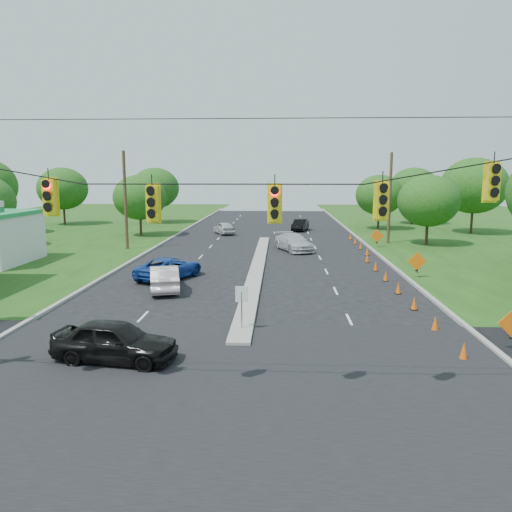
{
  "coord_description": "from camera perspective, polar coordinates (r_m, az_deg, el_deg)",
  "views": [
    {
      "loc": [
        1.65,
        -15.17,
        6.87
      ],
      "look_at": [
        0.46,
        9.63,
        2.8
      ],
      "focal_mm": 35.0,
      "sensor_mm": 36.0,
      "label": 1
    }
  ],
  "objects": [
    {
      "name": "ground",
      "position": [
        16.73,
        -3.26,
        -14.95
      ],
      "size": [
        160.0,
        160.0,
        0.0
      ],
      "primitive_type": "plane",
      "color": "black",
      "rests_on": "ground"
    },
    {
      "name": "cross_street",
      "position": [
        16.73,
        -3.26,
        -14.95
      ],
      "size": [
        160.0,
        14.0,
        0.02
      ],
      "primitive_type": "cube",
      "color": "black",
      "rests_on": "ground"
    },
    {
      "name": "curb_left",
      "position": [
        47.18,
        -11.69,
        0.74
      ],
      "size": [
        0.25,
        110.0,
        0.16
      ],
      "primitive_type": "cube",
      "color": "gray",
      "rests_on": "ground"
    },
    {
      "name": "curb_right",
      "position": [
        46.46,
        13.21,
        0.56
      ],
      "size": [
        0.25,
        110.0,
        0.16
      ],
      "primitive_type": "cube",
      "color": "gray",
      "rests_on": "ground"
    },
    {
      "name": "median",
      "position": [
        36.85,
        0.15,
        -1.44
      ],
      "size": [
        1.0,
        34.0,
        0.18
      ],
      "primitive_type": "cube",
      "color": "gray",
      "rests_on": "ground"
    },
    {
      "name": "median_sign",
      "position": [
        21.91,
        -1.66,
        -4.98
      ],
      "size": [
        0.55,
        0.06,
        2.05
      ],
      "color": "gray",
      "rests_on": "ground"
    },
    {
      "name": "signal_span",
      "position": [
        14.4,
        -4.06,
        1.7
      ],
      "size": [
        25.6,
        0.32,
        9.0
      ],
      "color": "#422D1C",
      "rests_on": "ground"
    },
    {
      "name": "utility_pole_far_left",
      "position": [
        47.39,
        -14.7,
        6.14
      ],
      "size": [
        0.28,
        0.28,
        9.0
      ],
      "primitive_type": "cylinder",
      "color": "#422D1C",
      "rests_on": "ground"
    },
    {
      "name": "utility_pole_far_right",
      "position": [
        51.38,
        15.04,
        6.35
      ],
      "size": [
        0.28,
        0.28,
        9.0
      ],
      "primitive_type": "cylinder",
      "color": "#422D1C",
      "rests_on": "ground"
    },
    {
      "name": "cone_0",
      "position": [
        20.5,
        22.65,
        -9.98
      ],
      "size": [
        0.32,
        0.32,
        0.7
      ],
      "primitive_type": "cone",
      "color": "#E1580D",
      "rests_on": "ground"
    },
    {
      "name": "cone_1",
      "position": [
        23.66,
        19.79,
        -7.25
      ],
      "size": [
        0.32,
        0.32,
        0.7
      ],
      "primitive_type": "cone",
      "color": "#E1580D",
      "rests_on": "ground"
    },
    {
      "name": "cone_2",
      "position": [
        26.9,
        17.63,
        -5.17
      ],
      "size": [
        0.32,
        0.32,
        0.7
      ],
      "primitive_type": "cone",
      "color": "#E1580D",
      "rests_on": "ground"
    },
    {
      "name": "cone_3",
      "position": [
        30.2,
        15.95,
        -3.52
      ],
      "size": [
        0.32,
        0.32,
        0.7
      ],
      "primitive_type": "cone",
      "color": "#E1580D",
      "rests_on": "ground"
    },
    {
      "name": "cone_4",
      "position": [
        33.54,
        14.61,
        -2.21
      ],
      "size": [
        0.32,
        0.32,
        0.7
      ],
      "primitive_type": "cone",
      "color": "#E1580D",
      "rests_on": "ground"
    },
    {
      "name": "cone_5",
      "position": [
        36.91,
        13.51,
        -1.13
      ],
      "size": [
        0.32,
        0.32,
        0.7
      ],
      "primitive_type": "cone",
      "color": "#E1580D",
      "rests_on": "ground"
    },
    {
      "name": "cone_6",
      "position": [
        40.3,
        12.6,
        -0.23
      ],
      "size": [
        0.32,
        0.32,
        0.7
      ],
      "primitive_type": "cone",
      "color": "#E1580D",
      "rests_on": "ground"
    },
    {
      "name": "cone_7",
      "position": [
        43.81,
        12.6,
        0.52
      ],
      "size": [
        0.32,
        0.32,
        0.7
      ],
      "primitive_type": "cone",
      "color": "#E1580D",
      "rests_on": "ground"
    },
    {
      "name": "cone_8",
      "position": [
        47.23,
        11.89,
        1.17
      ],
      "size": [
        0.32,
        0.32,
        0.7
      ],
      "primitive_type": "cone",
      "color": "#E1580D",
      "rests_on": "ground"
    },
    {
      "name": "cone_9",
      "position": [
        50.65,
        11.27,
        1.73
      ],
      "size": [
        0.32,
        0.32,
        0.7
      ],
      "primitive_type": "cone",
      "color": "#E1580D",
      "rests_on": "ground"
    },
    {
      "name": "cone_10",
      "position": [
        54.09,
        10.73,
        2.22
      ],
      "size": [
        0.32,
        0.32,
        0.7
      ],
      "primitive_type": "cone",
      "color": "#E1580D",
      "rests_on": "ground"
    },
    {
      "name": "work_sign_1",
      "position": [
        34.89,
        17.92,
        -0.68
      ],
      "size": [
        1.27,
        0.58,
        1.37
      ],
      "color": "black",
      "rests_on": "ground"
    },
    {
      "name": "work_sign_2",
      "position": [
        48.39,
        13.65,
        2.19
      ],
      "size": [
        1.27,
        0.58,
        1.37
      ],
      "color": "black",
      "rests_on": "ground"
    },
    {
      "name": "tree_4",
      "position": [
        73.45,
        -21.22,
        7.19
      ],
      "size": [
        6.72,
        6.72,
        7.84
      ],
      "color": "black",
      "rests_on": "ground"
    },
    {
      "name": "tree_5",
      "position": [
        57.4,
        -13.15,
        6.54
      ],
      "size": [
        5.88,
        5.88,
        6.86
      ],
      "color": "black",
      "rests_on": "ground"
    },
    {
      "name": "tree_6",
      "position": [
        72.38,
        -11.45,
        7.61
      ],
      "size": [
        6.72,
        6.72,
        7.84
      ],
      "color": "black",
      "rests_on": "ground"
    },
    {
      "name": "tree_9",
      "position": [
        51.28,
        19.12,
        5.97
      ],
      "size": [
        5.88,
        5.88,
        6.86
      ],
      "color": "black",
      "rests_on": "ground"
    },
    {
      "name": "tree_10",
      "position": [
        63.26,
        23.66,
        7.37
      ],
      "size": [
        7.56,
        7.56,
        8.82
      ],
      "color": "black",
      "rests_on": "ground"
    },
    {
      "name": "tree_11",
      "position": [
        72.55,
        17.56,
        7.37
      ],
      "size": [
        6.72,
        6.72,
        7.84
      ],
      "color": "black",
      "rests_on": "ground"
    },
    {
      "name": "tree_12",
      "position": [
        64.41,
        13.91,
        6.78
      ],
      "size": [
        5.88,
        5.88,
        6.86
      ],
      "color": "black",
      "rests_on": "ground"
    },
    {
      "name": "black_sedan",
      "position": [
        19.39,
        -15.82,
        -9.34
      ],
      "size": [
        4.86,
        2.54,
        1.58
      ],
      "primitive_type": "imported",
      "rotation": [
        0.0,
        0.0,
        1.42
      ],
      "color": "black",
      "rests_on": "ground"
    },
    {
      "name": "white_sedan",
      "position": [
        30.28,
        -10.44,
        -2.49
      ],
      "size": [
        2.73,
        4.89,
        1.53
      ],
      "primitive_type": "imported",
      "rotation": [
        0.0,
        0.0,
        3.4
      ],
      "color": "beige",
      "rests_on": "ground"
    },
    {
      "name": "blue_pickup",
      "position": [
        33.64,
        -9.86,
        -1.35
      ],
      "size": [
        4.3,
        5.78,
        1.46
      ],
      "primitive_type": "imported",
      "rotation": [
        0.0,
        0.0,
        2.74
      ],
      "color": "#163E96",
      "rests_on": "ground"
    },
    {
      "name": "silver_car_far",
      "position": [
        45.39,
        4.32,
        1.58
      ],
      "size": [
        4.03,
        5.83,
        1.57
      ],
      "primitive_type": "imported",
      "rotation": [
        0.0,
        0.0,
        0.38
      ],
      "color": "#BAB9BF",
      "rests_on": "ground"
    },
    {
      "name": "silver_car_oncoming",
      "position": [
        58.16,
        -3.68,
        3.21
      ],
      "size": [
        3.24,
        4.52,
        1.43
      ],
      "primitive_type": "imported",
      "rotation": [
        0.0,
        0.0,
        3.56
      ],
      "color": "#BBBCBE",
      "rests_on": "ground"
    },
    {
      "name": "dark_car_receding",
      "position": [
        61.77,
        5.08,
        3.55
      ],
      "size": [
        2.42,
        4.54,
        1.42
      ],
      "primitive_type": "imported",
      "rotation": [
        0.0,
        0.0,
        -0.22
      ],
      "color": "black",
      "rests_on": "ground"
    }
  ]
}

